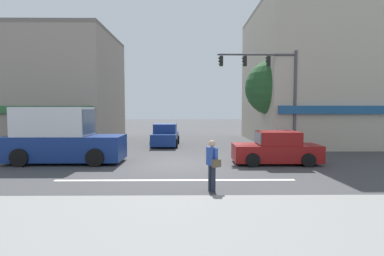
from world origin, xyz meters
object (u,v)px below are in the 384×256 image
object	(u,v)px
utility_pole_far_right	(293,91)
traffic_light_mast	(274,82)
street_tree	(273,88)
utility_pole_near_left	(54,84)
sedan_waiting_far	(276,149)
box_truck_crossing_rightbound	(61,138)
pedestrian_foreground_with_bag	(212,163)
sedan_crossing_center	(166,136)

from	to	relation	value
utility_pole_far_right	traffic_light_mast	distance (m)	6.30
street_tree	utility_pole_near_left	bearing A→B (deg)	-178.53
street_tree	sedan_waiting_far	xyz separation A→B (m)	(-1.54, -6.25, -3.38)
utility_pole_near_left	box_truck_crossing_rightbound	distance (m)	6.86
traffic_light_mast	pedestrian_foreground_with_bag	distance (m)	10.49
street_tree	utility_pole_far_right	world-z (taller)	utility_pole_far_right
sedan_waiting_far	pedestrian_foreground_with_bag	size ratio (longest dim) A/B	2.47
utility_pole_far_right	box_truck_crossing_rightbound	size ratio (longest dim) A/B	1.39
sedan_crossing_center	box_truck_crossing_rightbound	xyz separation A→B (m)	(-4.58, -6.90, 0.54)
utility_pole_near_left	pedestrian_foreground_with_bag	bearing A→B (deg)	-47.80
street_tree	utility_pole_far_right	size ratio (longest dim) A/B	0.77
street_tree	sedan_crossing_center	bearing A→B (deg)	172.35
pedestrian_foreground_with_bag	traffic_light_mast	bearing A→B (deg)	63.20
sedan_crossing_center	pedestrian_foreground_with_bag	xyz separation A→B (m)	(2.43, -12.12, 0.24)
utility_pole_near_left	pedestrian_foreground_with_bag	size ratio (longest dim) A/B	4.97
utility_pole_near_left	box_truck_crossing_rightbound	world-z (taller)	utility_pole_near_left
sedan_waiting_far	pedestrian_foreground_with_bag	world-z (taller)	pedestrian_foreground_with_bag
utility_pole_near_left	sedan_waiting_far	distance (m)	14.91
traffic_light_mast	pedestrian_foreground_with_bag	size ratio (longest dim) A/B	3.71
box_truck_crossing_rightbound	pedestrian_foreground_with_bag	distance (m)	8.75
traffic_light_mast	sedan_crossing_center	xyz separation A→B (m)	(-6.91, 3.25, -3.59)
utility_pole_near_left	utility_pole_far_right	xyz separation A→B (m)	(17.30, 3.62, -0.25)
street_tree	utility_pole_far_right	distance (m)	4.12
traffic_light_mast	box_truck_crossing_rightbound	size ratio (longest dim) A/B	1.11
utility_pole_near_left	traffic_light_mast	distance (m)	14.34
utility_pole_far_right	sedan_crossing_center	xyz separation A→B (m)	(-10.00, -2.24, -3.34)
street_tree	traffic_light_mast	xyz separation A→B (m)	(-0.55, -2.25, 0.21)
pedestrian_foreground_with_bag	utility_pole_near_left	bearing A→B (deg)	132.20
traffic_light_mast	sedan_crossing_center	size ratio (longest dim) A/B	1.51
sedan_crossing_center	box_truck_crossing_rightbound	distance (m)	8.30
utility_pole_near_left	box_truck_crossing_rightbound	bearing A→B (deg)	-63.74
street_tree	traffic_light_mast	size ratio (longest dim) A/B	0.97
street_tree	utility_pole_near_left	xyz separation A→B (m)	(-14.76, -0.38, 0.21)
sedan_crossing_center	pedestrian_foreground_with_bag	world-z (taller)	pedestrian_foreground_with_bag
traffic_light_mast	pedestrian_foreground_with_bag	xyz separation A→B (m)	(-4.48, -8.87, -3.35)
street_tree	sedan_crossing_center	size ratio (longest dim) A/B	1.46
utility_pole_near_left	box_truck_crossing_rightbound	size ratio (longest dim) A/B	1.48
traffic_light_mast	utility_pole_near_left	bearing A→B (deg)	172.52
traffic_light_mast	sedan_crossing_center	distance (m)	8.44
sedan_crossing_center	sedan_waiting_far	xyz separation A→B (m)	(5.92, -7.25, 0.00)
traffic_light_mast	box_truck_crossing_rightbound	xyz separation A→B (m)	(-11.50, -3.65, -3.05)
sedan_crossing_center	box_truck_crossing_rightbound	bearing A→B (deg)	-123.62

